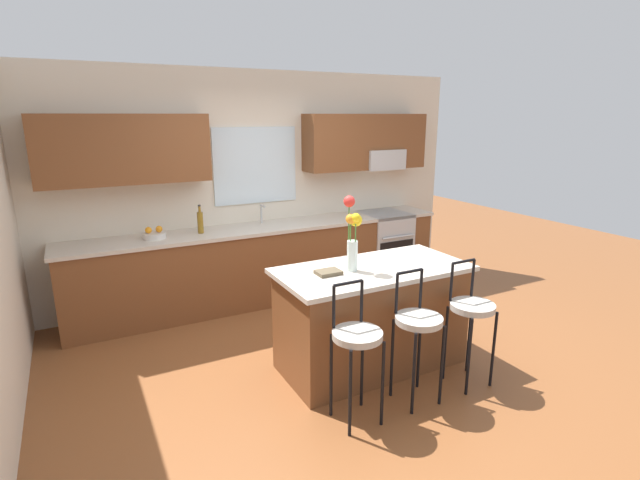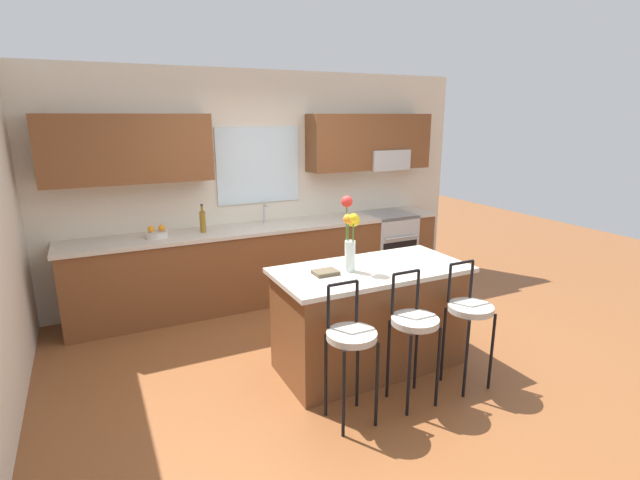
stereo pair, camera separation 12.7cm
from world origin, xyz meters
TOP-DOWN VIEW (x-y plane):
  - ground_plane at (0.00, 0.00)m, footprint 14.00×14.00m
  - back_wall_assembly at (0.03, 1.99)m, footprint 5.60×0.50m
  - counter_run at (0.00, 1.70)m, footprint 4.56×0.64m
  - sink_faucet at (0.01, 1.84)m, footprint 0.02×0.13m
  - oven_range at (1.68, 1.68)m, footprint 0.60×0.64m
  - kitchen_island at (0.23, -0.21)m, footprint 1.67×0.82m
  - bar_stool_near at (-0.32, -0.83)m, footprint 0.36×0.36m
  - bar_stool_middle at (0.23, -0.83)m, footprint 0.36×0.36m
  - bar_stool_far at (0.78, -0.83)m, footprint 0.36×0.36m
  - flower_vase at (0.03, -0.19)m, footprint 0.15×0.17m
  - cookbook at (-0.20, -0.19)m, footprint 0.20×0.15m
  - fruit_bowl_oranges at (-1.26, 1.70)m, footprint 0.24×0.24m
  - bottle_olive_oil at (-0.77, 1.70)m, footprint 0.06×0.06m

SIDE VIEW (x-z plane):
  - ground_plane at x=0.00m, z-range 0.00..0.00m
  - oven_range at x=1.68m, z-range 0.00..0.92m
  - kitchen_island at x=0.23m, z-range 0.00..0.92m
  - counter_run at x=0.00m, z-range 0.01..0.93m
  - bar_stool_near at x=-0.32m, z-range 0.11..1.16m
  - bar_stool_middle at x=0.23m, z-range 0.11..1.16m
  - bar_stool_far at x=0.78m, z-range 0.11..1.16m
  - cookbook at x=-0.20m, z-range 0.92..0.95m
  - fruit_bowl_oranges at x=-1.26m, z-range 0.90..1.03m
  - bottle_olive_oil at x=-0.77m, z-range 0.89..1.21m
  - sink_faucet at x=0.01m, z-range 0.95..1.18m
  - flower_vase at x=0.03m, z-range 0.94..1.57m
  - back_wall_assembly at x=0.03m, z-range 0.16..2.86m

